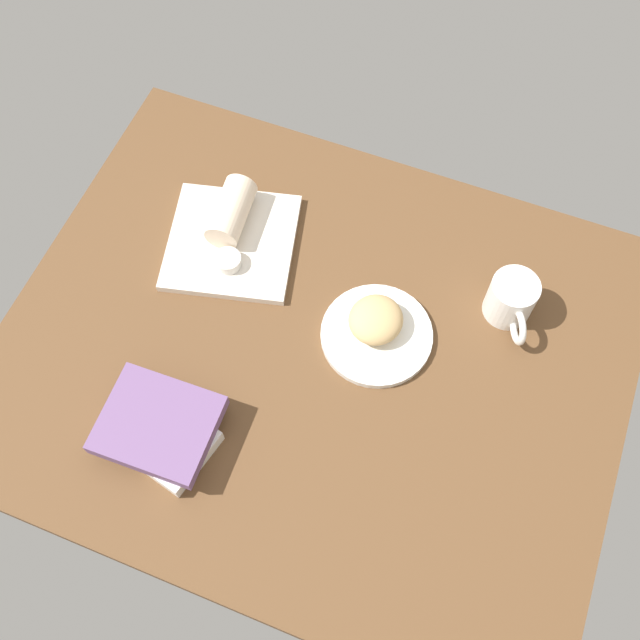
# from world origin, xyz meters

# --- Properties ---
(dining_table) EXTENTS (1.10, 0.90, 0.04)m
(dining_table) POSITION_xyz_m (0.00, 0.00, 0.02)
(dining_table) COLOR brown
(dining_table) RESTS_ON ground
(round_plate) EXTENTS (0.20, 0.20, 0.01)m
(round_plate) POSITION_xyz_m (-0.10, -0.06, 0.05)
(round_plate) COLOR white
(round_plate) RESTS_ON dining_table
(scone_pastry) EXTENTS (0.12, 0.12, 0.05)m
(scone_pastry) POSITION_xyz_m (-0.09, -0.08, 0.08)
(scone_pastry) COLOR tan
(scone_pastry) RESTS_ON round_plate
(square_plate) EXTENTS (0.29, 0.29, 0.02)m
(square_plate) POSITION_xyz_m (0.23, -0.15, 0.05)
(square_plate) COLOR silver
(square_plate) RESTS_ON dining_table
(sauce_cup) EXTENTS (0.05, 0.05, 0.02)m
(sauce_cup) POSITION_xyz_m (0.21, -0.10, 0.07)
(sauce_cup) COLOR silver
(sauce_cup) RESTS_ON square_plate
(breakfast_wrap) EXTENTS (0.08, 0.14, 0.06)m
(breakfast_wrap) POSITION_xyz_m (0.24, -0.19, 0.09)
(breakfast_wrap) COLOR beige
(breakfast_wrap) RESTS_ON square_plate
(book_stack) EXTENTS (0.20, 0.17, 0.06)m
(book_stack) POSITION_xyz_m (0.18, 0.24, 0.07)
(book_stack) COLOR silver
(book_stack) RESTS_ON dining_table
(coffee_mug) EXTENTS (0.09, 0.13, 0.09)m
(coffee_mug) POSITION_xyz_m (-0.30, -0.20, 0.09)
(coffee_mug) COLOR white
(coffee_mug) RESTS_ON dining_table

